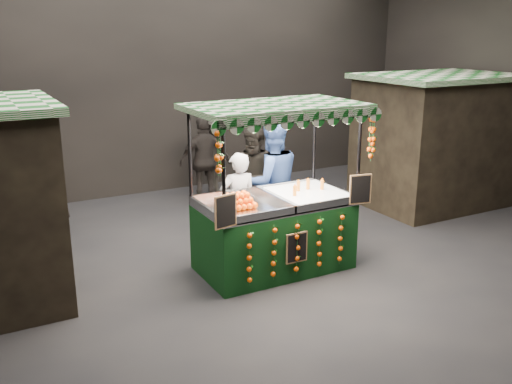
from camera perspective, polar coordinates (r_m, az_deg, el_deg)
ground at (r=8.40m, az=3.04°, el=-7.92°), size 12.00×12.00×0.00m
market_hall at (r=7.67m, az=3.42°, el=15.81°), size 12.10×10.10×5.05m
neighbour_stall_right at (r=11.83m, az=17.81°, el=5.09°), size 3.00×2.20×2.60m
juice_stall at (r=8.17m, az=2.04°, el=-2.89°), size 2.53×1.48×2.45m
vendor_grey at (r=8.72m, az=-1.82°, el=-1.24°), size 0.63×0.44×1.64m
vendor_blue at (r=9.11m, az=1.58°, el=0.97°), size 1.12×0.93×2.08m
shopper_1 at (r=9.96m, az=0.02°, el=1.52°), size 1.12×1.10×1.82m
shopper_2 at (r=11.35m, az=-5.25°, el=3.20°), size 1.07×0.49×1.78m
shopper_3 at (r=11.89m, az=-4.01°, el=3.86°), size 1.32×1.25×1.80m
shopper_4 at (r=10.67m, az=-20.30°, el=1.06°), size 0.95×0.94×1.66m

